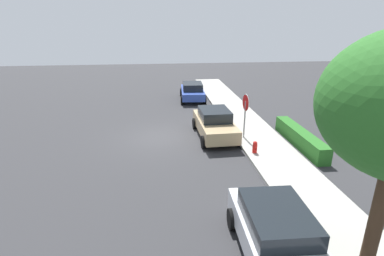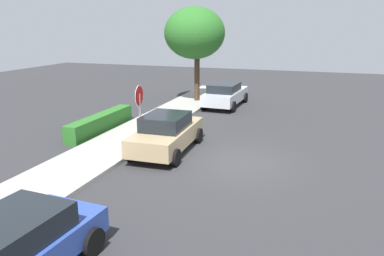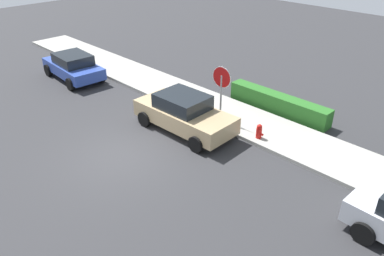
{
  "view_description": "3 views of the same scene",
  "coord_description": "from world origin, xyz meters",
  "px_view_note": "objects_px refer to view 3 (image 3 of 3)",
  "views": [
    {
      "loc": [
        15.37,
        -0.18,
        6.01
      ],
      "look_at": [
        1.18,
        1.48,
        0.88
      ],
      "focal_mm": 28.0,
      "sensor_mm": 36.0,
      "label": 1
    },
    {
      "loc": [
        -12.77,
        -2.73,
        4.85
      ],
      "look_at": [
        0.64,
        1.91,
        0.95
      ],
      "focal_mm": 35.0,
      "sensor_mm": 36.0,
      "label": 2
    },
    {
      "loc": [
        9.86,
        -6.33,
        7.43
      ],
      "look_at": [
        1.62,
        1.9,
        0.99
      ],
      "focal_mm": 35.0,
      "sensor_mm": 36.0,
      "label": 3
    }
  ],
  "objects_px": {
    "parked_car_blue": "(73,66)",
    "fire_hydrant": "(259,133)",
    "parked_car_tan": "(184,113)",
    "stop_sign": "(221,85)"
  },
  "relations": [
    {
      "from": "parked_car_blue",
      "to": "fire_hydrant",
      "type": "distance_m",
      "value": 11.0
    },
    {
      "from": "parked_car_blue",
      "to": "fire_hydrant",
      "type": "height_order",
      "value": "parked_car_blue"
    },
    {
      "from": "parked_car_tan",
      "to": "parked_car_blue",
      "type": "distance_m",
      "value": 8.23
    },
    {
      "from": "parked_car_blue",
      "to": "parked_car_tan",
      "type": "bearing_deg",
      "value": 1.69
    },
    {
      "from": "fire_hydrant",
      "to": "stop_sign",
      "type": "bearing_deg",
      "value": 178.88
    },
    {
      "from": "fire_hydrant",
      "to": "parked_car_tan",
      "type": "bearing_deg",
      "value": -151.56
    },
    {
      "from": "stop_sign",
      "to": "fire_hydrant",
      "type": "height_order",
      "value": "stop_sign"
    },
    {
      "from": "parked_car_tan",
      "to": "fire_hydrant",
      "type": "distance_m",
      "value": 3.03
    },
    {
      "from": "parked_car_blue",
      "to": "fire_hydrant",
      "type": "relative_size",
      "value": 5.64
    },
    {
      "from": "parked_car_tan",
      "to": "fire_hydrant",
      "type": "height_order",
      "value": "parked_car_tan"
    }
  ]
}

